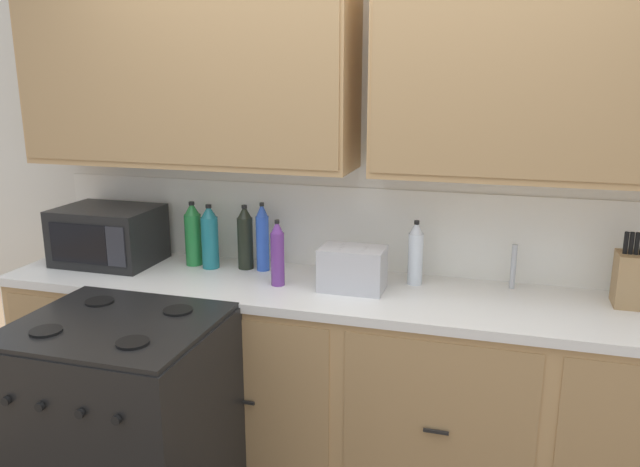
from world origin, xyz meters
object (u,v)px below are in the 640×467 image
object	(u,v)px
bottle_green	(193,234)
bottle_clear	(416,253)
bottle_dark	(245,238)
knife_block	(629,278)
bottle_violet	(278,254)
microwave	(108,235)
toaster	(352,269)
bottle_blue	(263,238)
bottle_teal	(210,237)
stove_range	(124,431)

from	to	relation	value
bottle_green	bottle_clear	bearing A→B (deg)	0.57
bottle_dark	knife_block	bearing A→B (deg)	-1.09
bottle_violet	bottle_dark	distance (m)	0.31
microwave	toaster	xyz separation A→B (m)	(1.27, -0.06, -0.04)
microwave	bottle_blue	size ratio (longest dim) A/B	1.45
toaster	bottle_teal	world-z (taller)	bottle_teal
stove_range	toaster	world-z (taller)	toaster
toaster	bottle_green	size ratio (longest dim) A/B	0.88
microwave	bottle_violet	world-z (taller)	bottle_violet
stove_range	bottle_violet	size ratio (longest dim) A/B	3.17
bottle_teal	bottle_violet	xyz separation A→B (m)	(0.41, -0.15, -0.01)
stove_range	bottle_teal	xyz separation A→B (m)	(0.04, 0.75, 0.62)
stove_range	bottle_clear	world-z (taller)	bottle_clear
bottle_green	bottle_dark	size ratio (longest dim) A/B	1.01
stove_range	bottle_teal	world-z (taller)	bottle_teal
toaster	bottle_dark	world-z (taller)	bottle_dark
bottle_clear	bottle_blue	size ratio (longest dim) A/B	0.88
bottle_teal	bottle_dark	distance (m)	0.17
bottle_blue	bottle_dark	bearing A→B (deg)	177.44
bottle_teal	bottle_dark	xyz separation A→B (m)	(0.17, 0.04, -0.00)
toaster	bottle_clear	xyz separation A→B (m)	(0.25, 0.15, 0.05)
bottle_dark	toaster	bearing A→B (deg)	-15.55
bottle_teal	bottle_green	bearing A→B (deg)	166.99
microwave	bottle_dark	distance (m)	0.70
stove_range	toaster	distance (m)	1.15
bottle_dark	bottle_blue	bearing A→B (deg)	-2.56
bottle_violet	bottle_dark	size ratio (longest dim) A/B	0.95
toaster	bottle_blue	size ratio (longest dim) A/B	0.84
bottle_blue	bottle_green	bearing A→B (deg)	-178.26
stove_range	bottle_blue	bearing A→B (deg)	69.01
microwave	bottle_blue	distance (m)	0.79
bottle_clear	bottle_dark	world-z (taller)	bottle_dark
bottle_clear	toaster	bearing A→B (deg)	-148.52
toaster	bottle_blue	bearing A→B (deg)	162.11
toaster	knife_block	distance (m)	1.13
toaster	bottle_green	world-z (taller)	bottle_green
bottle_blue	bottle_green	size ratio (longest dim) A/B	1.04
bottle_blue	bottle_green	world-z (taller)	bottle_blue
stove_range	microwave	bearing A→B (deg)	125.38
microwave	toaster	distance (m)	1.27
stove_range	bottle_clear	size ratio (longest dim) A/B	3.25
bottle_teal	bottle_green	world-z (taller)	bottle_green
bottle_violet	bottle_dark	xyz separation A→B (m)	(-0.24, 0.19, 0.01)
stove_range	knife_block	bearing A→B (deg)	21.59
stove_range	bottle_dark	xyz separation A→B (m)	(0.21, 0.78, 0.62)
bottle_teal	bottle_green	xyz separation A→B (m)	(-0.10, 0.02, 0.00)
toaster	bottle_clear	distance (m)	0.30
stove_range	bottle_clear	xyz separation A→B (m)	(1.03, 0.78, 0.61)
bottle_teal	bottle_violet	bearing A→B (deg)	-20.90
bottle_violet	bottle_dark	bearing A→B (deg)	140.76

